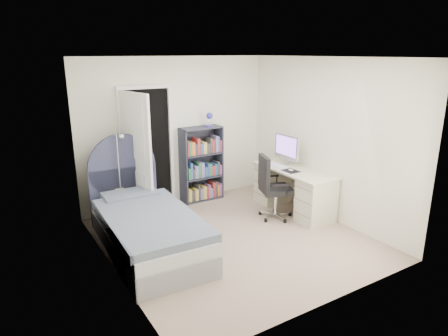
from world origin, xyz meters
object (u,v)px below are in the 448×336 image
nightstand (122,200)px  office_chair (271,184)px  floor_lamp (122,188)px  desk (293,188)px  bookcase (202,167)px  bed (146,226)px

nightstand → office_chair: bearing=-28.2°
floor_lamp → desk: bearing=-20.8°
desk → nightstand: bearing=157.3°
bookcase → office_chair: size_ratio=1.52×
desk → floor_lamp: bearing=159.2°
office_chair → bookcase: bearing=111.0°
bed → floor_lamp: floor_lamp is taller
bed → desk: bed is taller
bed → bookcase: size_ratio=1.48×
nightstand → office_chair: size_ratio=0.54×
bed → bookcase: bearing=38.4°
bookcase → desk: bearing=-52.2°
floor_lamp → bed: bearing=-89.1°
floor_lamp → office_chair: (2.07, -1.01, -0.01)m
floor_lamp → desk: floor_lamp is taller
bed → office_chair: (2.05, -0.10, 0.25)m
nightstand → desk: desk is taller
desk → office_chair: desk is taller
bookcase → desk: (1.00, -1.29, -0.20)m
bed → nightstand: (0.00, 1.00, 0.05)m
bookcase → office_chair: bearing=-69.0°
office_chair → desk: bearing=4.0°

